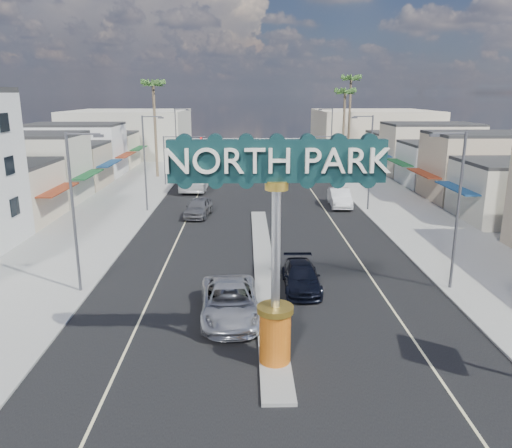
{
  "coord_description": "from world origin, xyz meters",
  "views": [
    {
      "loc": [
        -1.18,
        -16.67,
        10.98
      ],
      "look_at": [
        -0.6,
        10.64,
        3.79
      ],
      "focal_mm": 35.0,
      "sensor_mm": 36.0,
      "label": 1
    }
  ],
  "objects_px": {
    "streetlight_l_far": "(177,138)",
    "car_parked_left": "(199,207)",
    "streetlight_l_near": "(76,205)",
    "palm_right_mid": "(345,96)",
    "palm_right_far": "(351,84)",
    "city_bus": "(197,173)",
    "streetlight_r_far": "(330,138)",
    "streetlight_r_near": "(456,204)",
    "traffic_signal_left": "(179,150)",
    "traffic_signal_right": "(331,150)",
    "gateway_sign": "(276,227)",
    "suv_left": "(230,301)",
    "palm_left_far": "(153,89)",
    "streetlight_r_mid": "(369,158)",
    "car_parked_right": "(340,198)",
    "suv_right": "(301,277)",
    "streetlight_l_mid": "(146,159)"
  },
  "relations": [
    {
      "from": "streetlight_l_near",
      "to": "streetlight_r_mid",
      "type": "distance_m",
      "value": 28.9
    },
    {
      "from": "gateway_sign",
      "to": "streetlight_l_near",
      "type": "relative_size",
      "value": 1.02
    },
    {
      "from": "streetlight_r_near",
      "to": "car_parked_left",
      "type": "relative_size",
      "value": 1.8
    },
    {
      "from": "streetlight_r_mid",
      "to": "car_parked_left",
      "type": "xyz_separation_m",
      "value": [
        -15.93,
        -2.09,
        -4.22
      ]
    },
    {
      "from": "streetlight_r_mid",
      "to": "streetlight_r_far",
      "type": "height_order",
      "value": "same"
    },
    {
      "from": "streetlight_l_near",
      "to": "palm_right_mid",
      "type": "height_order",
      "value": "palm_right_mid"
    },
    {
      "from": "gateway_sign",
      "to": "streetlight_l_near",
      "type": "distance_m",
      "value": 13.19
    },
    {
      "from": "suv_left",
      "to": "streetlight_l_near",
      "type": "bearing_deg",
      "value": 153.32
    },
    {
      "from": "streetlight_l_mid",
      "to": "streetlight_r_mid",
      "type": "bearing_deg",
      "value": 0.0
    },
    {
      "from": "palm_right_far",
      "to": "car_parked_left",
      "type": "relative_size",
      "value": 2.82
    },
    {
      "from": "suv_right",
      "to": "palm_right_mid",
      "type": "bearing_deg",
      "value": 76.85
    },
    {
      "from": "streetlight_r_near",
      "to": "car_parked_left",
      "type": "distance_m",
      "value": 24.34
    },
    {
      "from": "streetlight_l_far",
      "to": "car_parked_left",
      "type": "distance_m",
      "value": 24.95
    },
    {
      "from": "city_bus",
      "to": "car_parked_right",
      "type": "bearing_deg",
      "value": -34.74
    },
    {
      "from": "traffic_signal_left",
      "to": "palm_left_far",
      "type": "distance_m",
      "value": 10.14
    },
    {
      "from": "streetlight_r_near",
      "to": "traffic_signal_left",
      "type": "bearing_deg",
      "value": 119.99
    },
    {
      "from": "streetlight_l_mid",
      "to": "palm_left_far",
      "type": "xyz_separation_m",
      "value": [
        -2.57,
        20.0,
        6.43
      ]
    },
    {
      "from": "palm_right_far",
      "to": "car_parked_right",
      "type": "height_order",
      "value": "palm_right_far"
    },
    {
      "from": "streetlight_r_far",
      "to": "suv_right",
      "type": "bearing_deg",
      "value": -101.43
    },
    {
      "from": "streetlight_l_mid",
      "to": "suv_right",
      "type": "relative_size",
      "value": 1.8
    },
    {
      "from": "streetlight_l_far",
      "to": "streetlight_r_mid",
      "type": "height_order",
      "value": "same"
    },
    {
      "from": "streetlight_l_far",
      "to": "car_parked_left",
      "type": "height_order",
      "value": "streetlight_l_far"
    },
    {
      "from": "streetlight_r_near",
      "to": "palm_right_far",
      "type": "distance_m",
      "value": 52.71
    },
    {
      "from": "palm_left_far",
      "to": "car_parked_left",
      "type": "distance_m",
      "value": 25.64
    },
    {
      "from": "palm_right_far",
      "to": "suv_right",
      "type": "distance_m",
      "value": 54.59
    },
    {
      "from": "car_parked_left",
      "to": "city_bus",
      "type": "xyz_separation_m",
      "value": [
        -1.5,
        15.0,
        0.79
      ]
    },
    {
      "from": "streetlight_l_mid",
      "to": "palm_left_far",
      "type": "relative_size",
      "value": 0.69
    },
    {
      "from": "streetlight_l_far",
      "to": "car_parked_left",
      "type": "bearing_deg",
      "value": -78.43
    },
    {
      "from": "car_parked_right",
      "to": "traffic_signal_left",
      "type": "bearing_deg",
      "value": 147.17
    },
    {
      "from": "palm_left_far",
      "to": "streetlight_l_far",
      "type": "bearing_deg",
      "value": 37.92
    },
    {
      "from": "city_bus",
      "to": "traffic_signal_right",
      "type": "bearing_deg",
      "value": 5.43
    },
    {
      "from": "suv_right",
      "to": "car_parked_right",
      "type": "height_order",
      "value": "car_parked_right"
    },
    {
      "from": "streetlight_r_mid",
      "to": "city_bus",
      "type": "height_order",
      "value": "streetlight_r_mid"
    },
    {
      "from": "streetlight_r_mid",
      "to": "city_bus",
      "type": "bearing_deg",
      "value": 143.48
    },
    {
      "from": "streetlight_r_far",
      "to": "city_bus",
      "type": "relative_size",
      "value": 0.76
    },
    {
      "from": "palm_right_far",
      "to": "streetlight_l_far",
      "type": "bearing_deg",
      "value": -158.54
    },
    {
      "from": "traffic_signal_left",
      "to": "streetlight_r_mid",
      "type": "xyz_separation_m",
      "value": [
        19.62,
        -13.99,
        0.79
      ]
    },
    {
      "from": "car_parked_left",
      "to": "car_parked_right",
      "type": "xyz_separation_m",
      "value": [
        13.67,
        3.84,
        0.04
      ]
    },
    {
      "from": "streetlight_l_near",
      "to": "streetlight_r_near",
      "type": "xyz_separation_m",
      "value": [
        20.87,
        0.0,
        0.0
      ]
    },
    {
      "from": "suv_right",
      "to": "streetlight_l_far",
      "type": "bearing_deg",
      "value": 106.97
    },
    {
      "from": "traffic_signal_left",
      "to": "streetlight_r_far",
      "type": "bearing_deg",
      "value": 22.2
    },
    {
      "from": "palm_right_far",
      "to": "city_bus",
      "type": "relative_size",
      "value": 1.19
    },
    {
      "from": "gateway_sign",
      "to": "palm_right_mid",
      "type": "distance_m",
      "value": 55.76
    },
    {
      "from": "traffic_signal_left",
      "to": "traffic_signal_right",
      "type": "xyz_separation_m",
      "value": [
        18.37,
        0.0,
        0.0
      ]
    },
    {
      "from": "palm_left_far",
      "to": "suv_left",
      "type": "bearing_deg",
      "value": -75.81
    },
    {
      "from": "streetlight_r_near",
      "to": "suv_left",
      "type": "distance_m",
      "value": 13.58
    },
    {
      "from": "palm_left_far",
      "to": "suv_left",
      "type": "distance_m",
      "value": 46.11
    },
    {
      "from": "palm_right_far",
      "to": "city_bus",
      "type": "xyz_separation_m",
      "value": [
        -22.0,
        -19.09,
        -10.74
      ]
    },
    {
      "from": "streetlight_r_near",
      "to": "car_parked_right",
      "type": "bearing_deg",
      "value": 95.94
    },
    {
      "from": "car_parked_left",
      "to": "streetlight_r_near",
      "type": "bearing_deg",
      "value": -40.51
    }
  ]
}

